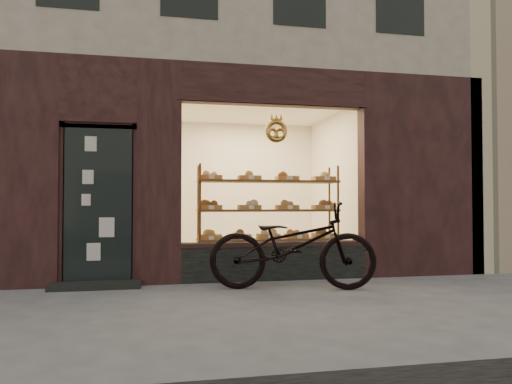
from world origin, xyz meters
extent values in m
plane|color=#535353|center=(0.00, 0.00, 0.00)|extent=(90.00, 90.00, 0.00)
cube|color=black|center=(0.45, 2.12, 0.28)|extent=(2.70, 0.25, 0.55)
cube|color=black|center=(-2.00, 2.06, 1.10)|extent=(0.90, 0.04, 2.15)
cube|color=black|center=(-2.00, 1.90, 0.04)|extent=(1.15, 0.35, 0.08)
torus|color=gold|center=(0.45, 2.02, 2.15)|extent=(0.33, 0.07, 0.33)
cube|color=#5E2B14|center=(0.45, 2.55, 0.05)|extent=(2.20, 0.45, 0.04)
cube|color=#5E2B14|center=(0.45, 2.55, 0.55)|extent=(2.20, 0.45, 0.03)
cube|color=#5E2B14|center=(0.45, 2.55, 1.00)|extent=(2.20, 0.45, 0.04)
cube|color=#5E2B14|center=(0.45, 2.55, 1.45)|extent=(2.20, 0.45, 0.04)
cylinder|color=#5E2B14|center=(-0.62, 2.35, 0.85)|extent=(0.04, 0.04, 1.70)
cylinder|color=#5E2B14|center=(1.52, 2.35, 0.85)|extent=(0.04, 0.04, 1.70)
cylinder|color=#5E2B14|center=(-0.62, 2.75, 0.85)|extent=(0.04, 0.04, 1.70)
cylinder|color=#5E2B14|center=(1.52, 2.75, 0.85)|extent=(0.04, 0.04, 1.70)
cube|color=#9F6A34|center=(-0.45, 2.55, 0.60)|extent=(0.34, 0.24, 0.07)
sphere|color=#C17939|center=(-0.45, 2.55, 0.69)|extent=(0.11, 0.11, 0.11)
cube|color=white|center=(-0.45, 2.36, 0.60)|extent=(0.07, 0.01, 0.05)
cube|color=#9F6A34|center=(0.00, 2.55, 0.60)|extent=(0.34, 0.24, 0.07)
sphere|color=brown|center=(0.00, 2.55, 0.69)|extent=(0.11, 0.11, 0.11)
cube|color=white|center=(0.00, 2.36, 0.60)|extent=(0.07, 0.01, 0.05)
cube|color=#9F6A34|center=(0.45, 2.55, 0.60)|extent=(0.34, 0.24, 0.07)
sphere|color=#E6BE87|center=(0.45, 2.55, 0.69)|extent=(0.11, 0.11, 0.11)
cube|color=white|center=(0.45, 2.36, 0.60)|extent=(0.07, 0.01, 0.05)
cube|color=#9F6A34|center=(0.90, 2.55, 0.60)|extent=(0.34, 0.24, 0.07)
sphere|color=#C17939|center=(0.90, 2.55, 0.69)|extent=(0.11, 0.11, 0.11)
cube|color=white|center=(0.90, 2.36, 0.60)|extent=(0.07, 0.01, 0.05)
cube|color=#9F6A34|center=(1.35, 2.55, 0.60)|extent=(0.34, 0.24, 0.07)
sphere|color=brown|center=(1.35, 2.55, 0.69)|extent=(0.11, 0.11, 0.11)
cube|color=white|center=(1.35, 2.36, 0.60)|extent=(0.08, 0.01, 0.05)
cube|color=#9F6A34|center=(-0.45, 2.55, 1.05)|extent=(0.34, 0.24, 0.07)
sphere|color=brown|center=(-0.45, 2.55, 1.14)|extent=(0.11, 0.11, 0.11)
cube|color=white|center=(-0.45, 2.36, 1.05)|extent=(0.07, 0.01, 0.06)
cube|color=#9F6A34|center=(0.15, 2.55, 1.05)|extent=(0.34, 0.24, 0.07)
sphere|color=#E6BE87|center=(0.15, 2.55, 1.14)|extent=(0.11, 0.11, 0.11)
cube|color=white|center=(0.15, 2.36, 1.05)|extent=(0.08, 0.01, 0.06)
cube|color=#9F6A34|center=(0.75, 2.55, 1.05)|extent=(0.34, 0.24, 0.07)
sphere|color=#C17939|center=(0.75, 2.55, 1.14)|extent=(0.11, 0.11, 0.11)
cube|color=white|center=(0.75, 2.36, 1.05)|extent=(0.07, 0.01, 0.06)
cube|color=#9F6A34|center=(1.35, 2.55, 1.05)|extent=(0.34, 0.24, 0.07)
sphere|color=brown|center=(1.35, 2.55, 1.14)|extent=(0.11, 0.11, 0.11)
cube|color=white|center=(1.35, 2.36, 1.05)|extent=(0.08, 0.01, 0.06)
cube|color=#9F6A34|center=(-0.45, 2.55, 1.50)|extent=(0.34, 0.24, 0.07)
sphere|color=#E6BE87|center=(-0.45, 2.55, 1.59)|extent=(0.11, 0.11, 0.11)
cube|color=white|center=(-0.45, 2.36, 1.50)|extent=(0.07, 0.01, 0.06)
cube|color=#9F6A34|center=(0.15, 2.55, 1.50)|extent=(0.34, 0.24, 0.07)
sphere|color=#C17939|center=(0.15, 2.55, 1.59)|extent=(0.11, 0.11, 0.11)
cube|color=white|center=(0.15, 2.36, 1.50)|extent=(0.08, 0.01, 0.06)
cube|color=#9F6A34|center=(0.75, 2.55, 1.50)|extent=(0.34, 0.24, 0.07)
sphere|color=brown|center=(0.75, 2.55, 1.59)|extent=(0.11, 0.11, 0.11)
cube|color=white|center=(0.75, 2.36, 1.50)|extent=(0.07, 0.01, 0.06)
cube|color=#9F6A34|center=(1.35, 2.55, 1.50)|extent=(0.34, 0.24, 0.07)
sphere|color=#E6BE87|center=(1.35, 2.55, 1.59)|extent=(0.11, 0.11, 0.11)
cube|color=white|center=(1.35, 2.36, 1.50)|extent=(0.08, 0.01, 0.06)
imported|color=black|center=(0.50, 1.35, 0.56)|extent=(2.26, 1.22, 1.13)
camera|label=1|loc=(-1.09, -4.36, 1.10)|focal=32.00mm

